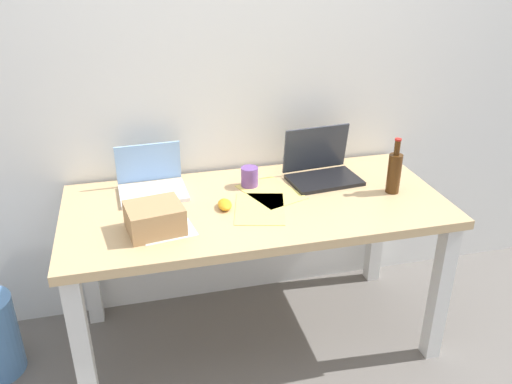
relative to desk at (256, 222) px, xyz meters
name	(u,v)px	position (x,y,z in m)	size (l,w,h in m)	color
ground_plane	(256,335)	(0.00, 0.00, -0.65)	(8.00, 8.00, 0.00)	slate
back_wall	(233,57)	(0.00, 0.45, 0.65)	(5.20, 0.08, 2.60)	white
desk	(256,222)	(0.00, 0.00, 0.00)	(1.68, 0.77, 0.75)	tan
laptop_left	(152,183)	(-0.44, 0.22, 0.14)	(0.31, 0.26, 0.21)	silver
laptop_right	(321,168)	(0.37, 0.17, 0.15)	(0.35, 0.27, 0.24)	black
beer_bottle	(394,172)	(0.63, -0.05, 0.20)	(0.06, 0.06, 0.26)	#47280F
computer_mouse	(225,205)	(-0.14, -0.02, 0.12)	(0.06, 0.10, 0.03)	gold
cardboard_box	(155,218)	(-0.45, -0.15, 0.16)	(0.21, 0.19, 0.11)	tan
coffee_mug	(250,177)	(0.01, 0.17, 0.15)	(0.08, 0.08, 0.10)	#724799
paper_sheet_center	(259,209)	(0.00, -0.07, 0.10)	(0.21, 0.30, 0.00)	#F4E06B
paper_sheet_front_left	(163,223)	(-0.42, -0.10, 0.10)	(0.21, 0.30, 0.00)	white
paper_sheet_near_back	(271,192)	(0.09, 0.08, 0.10)	(0.21, 0.30, 0.00)	#F4E06B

